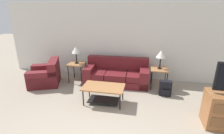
{
  "coord_description": "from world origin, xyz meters",
  "views": [
    {
      "loc": [
        0.77,
        -1.85,
        2.49
      ],
      "look_at": [
        -0.15,
        2.78,
        0.8
      ],
      "focal_mm": 28.0,
      "sensor_mm": 36.0,
      "label": 1
    }
  ],
  "objects": [
    {
      "name": "coffee_table",
      "position": [
        -0.25,
        2.13,
        0.35
      ],
      "size": [
        1.08,
        0.61,
        0.48
      ],
      "color": "#A87042",
      "rests_on": "ground_plane"
    },
    {
      "name": "couch",
      "position": [
        -0.13,
        3.48,
        0.29
      ],
      "size": [
        2.1,
        0.97,
        0.82
      ],
      "color": "maroon",
      "rests_on": "ground_plane"
    },
    {
      "name": "backpack",
      "position": [
        1.39,
        2.88,
        0.22
      ],
      "size": [
        0.34,
        0.25,
        0.45
      ],
      "color": "black",
      "rests_on": "ground_plane"
    },
    {
      "name": "table_lamp_right",
      "position": [
        1.22,
        3.38,
        1.08
      ],
      "size": [
        0.28,
        0.28,
        0.57
      ],
      "color": "black",
      "rests_on": "side_table_right"
    },
    {
      "name": "wall_back",
      "position": [
        0.0,
        4.06,
        1.3
      ],
      "size": [
        8.6,
        0.06,
        2.6
      ],
      "color": "silver",
      "rests_on": "ground_plane"
    },
    {
      "name": "side_table_right",
      "position": [
        1.22,
        3.38,
        0.57
      ],
      "size": [
        0.53,
        0.54,
        0.64
      ],
      "color": "#A87042",
      "rests_on": "ground_plane"
    },
    {
      "name": "table_lamp_left",
      "position": [
        -1.49,
        3.38,
        1.08
      ],
      "size": [
        0.28,
        0.28,
        0.57
      ],
      "color": "black",
      "rests_on": "side_table_left"
    },
    {
      "name": "side_table_left",
      "position": [
        -1.49,
        3.38,
        0.57
      ],
      "size": [
        0.53,
        0.54,
        0.64
      ],
      "color": "#A87042",
      "rests_on": "ground_plane"
    },
    {
      "name": "armchair",
      "position": [
        -2.42,
        2.94,
        0.29
      ],
      "size": [
        1.2,
        1.22,
        0.8
      ],
      "color": "maroon",
      "rests_on": "ground_plane"
    }
  ]
}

